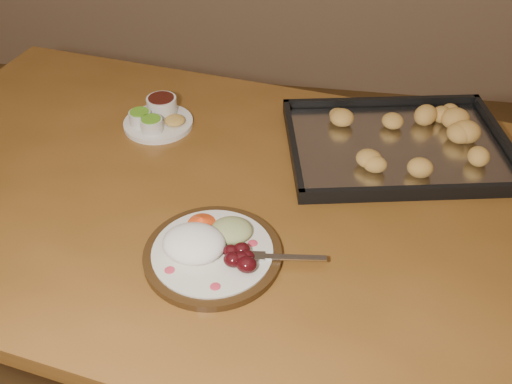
# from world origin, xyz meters

# --- Properties ---
(dining_table) EXTENTS (1.63, 1.13, 0.75)m
(dining_table) POSITION_xyz_m (0.20, 0.21, 0.65)
(dining_table) COLOR brown
(dining_table) RESTS_ON ground
(dinner_plate) EXTENTS (0.32, 0.24, 0.06)m
(dinner_plate) POSITION_xyz_m (0.22, 0.04, 0.77)
(dinner_plate) COLOR #311F0D
(dinner_plate) RESTS_ON dining_table
(condiment_saucer) EXTENTS (0.16, 0.16, 0.05)m
(condiment_saucer) POSITION_xyz_m (0.01, 0.43, 0.77)
(condiment_saucer) COLOR silver
(condiment_saucer) RESTS_ON dining_table
(baking_tray) EXTENTS (0.53, 0.44, 0.05)m
(baking_tray) POSITION_xyz_m (0.56, 0.41, 0.77)
(baking_tray) COLOR black
(baking_tray) RESTS_ON dining_table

